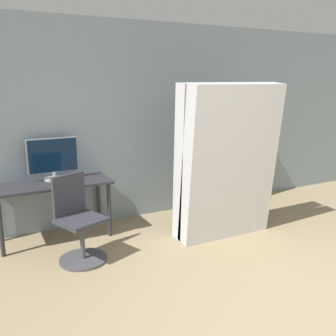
{
  "coord_description": "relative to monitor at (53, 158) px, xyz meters",
  "views": [
    {
      "loc": [
        -2.21,
        -1.53,
        1.94
      ],
      "look_at": [
        -0.5,
        1.79,
        1.05
      ],
      "focal_mm": 40.0,
      "sensor_mm": 36.0,
      "label": 1
    }
  ],
  "objects": [
    {
      "name": "monitor",
      "position": [
        0.0,
        0.0,
        0.0
      ],
      "size": [
        0.61,
        0.25,
        0.52
      ],
      "color": "#B7B7BC",
      "rests_on": "desk"
    },
    {
      "name": "desk",
      "position": [
        -0.05,
        -0.14,
        -0.37
      ],
      "size": [
        1.37,
        0.57,
        0.72
      ],
      "color": "#2D2D33",
      "rests_on": "ground"
    },
    {
      "name": "wall_back",
      "position": [
        1.41,
        0.17,
        0.35
      ],
      "size": [
        8.0,
        0.06,
        2.7
      ],
      "color": "gray",
      "rests_on": "ground"
    },
    {
      "name": "mattress_far",
      "position": [
        1.88,
        -0.9,
        -0.05
      ],
      "size": [
        1.23,
        0.29,
        1.9
      ],
      "color": "silver",
      "rests_on": "ground"
    },
    {
      "name": "office_chair",
      "position": [
        0.07,
        -0.83,
        -0.61
      ],
      "size": [
        0.57,
        0.57,
        0.94
      ],
      "color": "#4C4C51",
      "rests_on": "ground"
    },
    {
      "name": "bookshelf",
      "position": [
        2.55,
        0.05,
        -0.19
      ],
      "size": [
        0.78,
        0.26,
        1.65
      ],
      "color": "brown",
      "rests_on": "ground"
    },
    {
      "name": "mattress_near",
      "position": [
        1.88,
        -1.1,
        -0.04
      ],
      "size": [
        1.23,
        0.4,
        1.91
      ],
      "color": "silver",
      "rests_on": "ground"
    }
  ]
}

